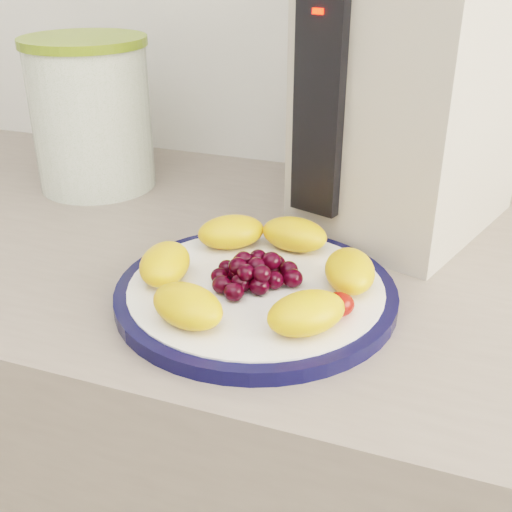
% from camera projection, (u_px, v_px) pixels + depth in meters
% --- Properties ---
extents(plate_rim, '(0.29, 0.29, 0.01)m').
position_uv_depth(plate_rim, '(256.00, 293.00, 0.65)').
color(plate_rim, black).
rests_on(plate_rim, counter).
extents(plate_face, '(0.26, 0.26, 0.02)m').
position_uv_depth(plate_face, '(256.00, 292.00, 0.65)').
color(plate_face, white).
rests_on(plate_face, counter).
extents(canister, '(0.18, 0.18, 0.20)m').
position_uv_depth(canister, '(92.00, 119.00, 0.91)').
color(canister, '#3C6221').
rests_on(canister, counter).
extents(canister_lid, '(0.18, 0.18, 0.01)m').
position_uv_depth(canister_lid, '(83.00, 41.00, 0.86)').
color(canister_lid, olive).
rests_on(canister_lid, canister).
extents(appliance_body, '(0.26, 0.31, 0.33)m').
position_uv_depth(appliance_body, '(416.00, 92.00, 0.76)').
color(appliance_body, '#B5AD9D').
rests_on(appliance_body, counter).
extents(appliance_panel, '(0.06, 0.04, 0.25)m').
position_uv_depth(appliance_panel, '(320.00, 104.00, 0.69)').
color(appliance_panel, black).
rests_on(appliance_panel, appliance_body).
extents(appliance_led, '(0.01, 0.01, 0.01)m').
position_uv_depth(appliance_led, '(318.00, 11.00, 0.64)').
color(appliance_led, '#FF0C05').
rests_on(appliance_led, appliance_panel).
extents(fruit_plate, '(0.25, 0.25, 0.04)m').
position_uv_depth(fruit_plate, '(258.00, 270.00, 0.64)').
color(fruit_plate, orange).
rests_on(fruit_plate, plate_face).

